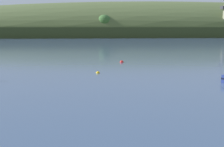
% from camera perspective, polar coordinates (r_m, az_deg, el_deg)
% --- Properties ---
extents(far_shoreline_hill, '(600.50, 111.71, 48.65)m').
position_cam_1_polar(far_shoreline_hill, '(226.51, 8.96, 7.29)').
color(far_shoreline_hill, '#35401E').
rests_on(far_shoreline_hill, ground).
extents(dockside_crane, '(12.01, 6.05, 19.25)m').
position_cam_1_polar(dockside_crane, '(202.31, 20.53, 9.16)').
color(dockside_crane, '#4C4C51').
rests_on(dockside_crane, ground).
extents(mooring_buoy_foreground, '(0.49, 0.49, 0.57)m').
position_cam_1_polar(mooring_buoy_foreground, '(40.03, -2.69, 0.07)').
color(mooring_buoy_foreground, yellow).
rests_on(mooring_buoy_foreground, ground).
extents(mooring_buoy_midchannel, '(0.67, 0.67, 0.75)m').
position_cam_1_polar(mooring_buoy_midchannel, '(52.17, 1.85, 2.13)').
color(mooring_buoy_midchannel, red).
rests_on(mooring_buoy_midchannel, ground).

